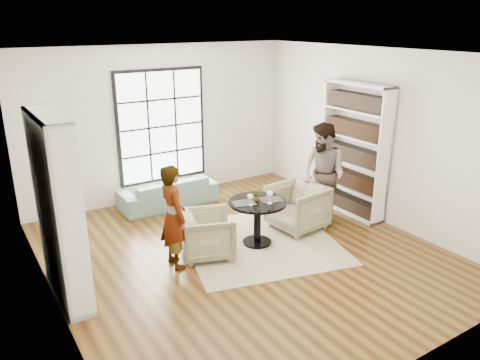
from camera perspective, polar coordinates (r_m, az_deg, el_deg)
ground at (r=7.34m, az=0.49°, el=-8.87°), size 6.00×6.00×0.00m
room_shell at (r=7.28m, az=-1.80°, el=1.61°), size 6.00×6.01×6.00m
rug at (r=7.67m, az=2.41°, el=-7.57°), size 2.89×2.89×0.01m
pedestal_table at (r=7.42m, az=2.14°, el=-4.04°), size 0.92×0.92×0.73m
sofa at (r=9.14m, az=-8.76°, el=-1.43°), size 1.88×0.75×0.55m
armchair_left at (r=7.14m, az=-3.94°, el=-6.62°), size 0.98×0.97×0.70m
armchair_right at (r=8.06m, az=6.99°, el=-3.31°), size 0.93×0.91×0.78m
person_left at (r=6.75m, az=-8.13°, el=-4.45°), size 0.38×0.57×1.54m
person_right at (r=8.23m, az=10.10°, el=0.71°), size 0.77×0.93×1.78m
placemat_left at (r=7.25m, az=0.47°, el=-2.83°), size 0.40×0.34×0.01m
placemat_right at (r=7.41m, az=3.79°, el=-2.39°), size 0.40×0.34×0.01m
cutlery_left at (r=7.25m, az=0.47°, el=-2.78°), size 0.19×0.25×0.01m
cutlery_right at (r=7.41m, az=3.79°, el=-2.34°), size 0.19×0.25×0.01m
wine_glass_left at (r=7.14m, az=1.30°, el=-2.10°), size 0.08×0.08×0.18m
wine_glass_right at (r=7.21m, az=3.66°, el=-1.74°), size 0.10×0.10×0.21m
flower_centerpiece at (r=7.36m, az=1.95°, el=-1.69°), size 0.23×0.21×0.20m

